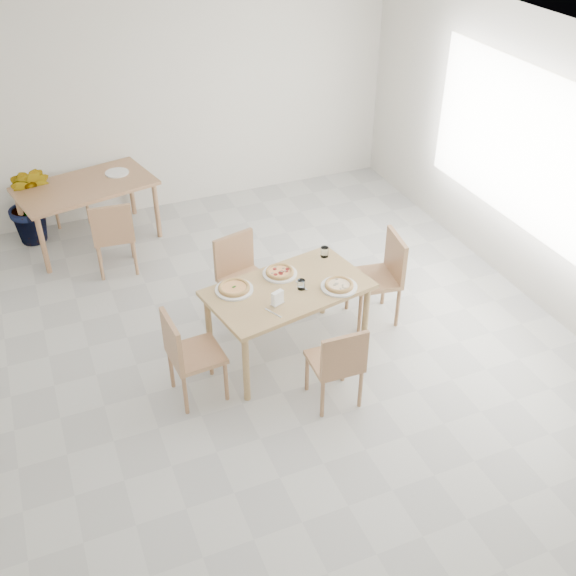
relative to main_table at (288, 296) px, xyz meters
name	(u,v)px	position (x,y,z in m)	size (l,w,h in m)	color
room	(532,153)	(2.72, 0.23, 0.84)	(7.28, 7.00, 7.00)	#B9B9B4
main_table	(288,296)	(0.00, 0.00, 0.00)	(1.57, 1.07, 0.75)	tan
chair_south	(338,361)	(0.12, -0.81, -0.18)	(0.43, 0.43, 0.83)	tan
chair_north	(241,273)	(-0.21, 0.73, -0.14)	(0.54, 0.54, 0.90)	tan
chair_west	(186,352)	(-1.02, -0.23, -0.15)	(0.46, 0.46, 0.88)	tan
chair_east	(383,272)	(1.09, 0.18, -0.12)	(0.52, 0.52, 0.93)	tan
plate_margherita	(234,290)	(-0.46, 0.14, 0.10)	(0.34, 0.34, 0.02)	white
plate_mushroom	(339,287)	(0.43, -0.17, 0.10)	(0.33, 0.33, 0.02)	white
plate_pepperoni	(280,274)	(0.01, 0.23, 0.10)	(0.32, 0.32, 0.02)	white
pizza_margherita	(234,288)	(-0.46, 0.14, 0.12)	(0.30, 0.30, 0.03)	#ECB66F
pizza_mushroom	(339,285)	(0.43, -0.17, 0.12)	(0.34, 0.34, 0.03)	#ECB66F
pizza_pepperoni	(280,272)	(0.01, 0.23, 0.12)	(0.29, 0.29, 0.03)	#ECB66F
tumbler_a	(324,252)	(0.53, 0.36, 0.14)	(0.08, 0.08, 0.10)	white
tumbler_b	(301,285)	(0.10, -0.06, 0.13)	(0.07, 0.07, 0.09)	white
napkin_holder	(278,299)	(-0.18, -0.20, 0.15)	(0.13, 0.10, 0.14)	silver
fork_a	(301,285)	(0.12, -0.02, 0.09)	(0.02, 0.18, 0.01)	silver
fork_b	(273,313)	(-0.26, -0.31, 0.09)	(0.02, 0.19, 0.01)	silver
second_table	(86,191)	(-1.38, 2.83, 0.01)	(1.68, 1.20, 0.75)	tan
chair_back_s	(113,232)	(-1.23, 2.02, -0.15)	(0.48, 0.48, 0.89)	tan
chair_back_n	(65,180)	(-1.54, 3.57, -0.15)	(0.45, 0.45, 0.89)	tan
plate_empty	(117,173)	(-0.97, 2.99, 0.10)	(0.28, 0.28, 0.02)	white
potted_plant	(31,204)	(-2.00, 3.08, -0.16)	(0.55, 0.45, 1.01)	#27651E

